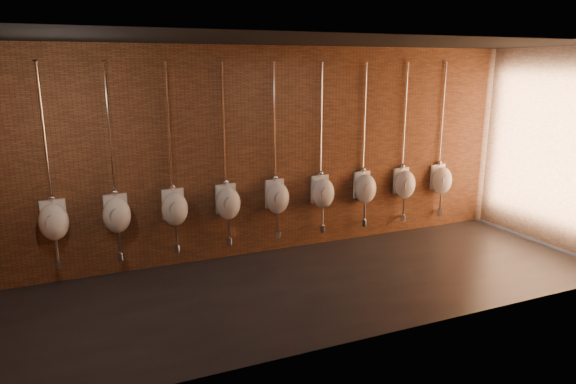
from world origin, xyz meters
name	(u,v)px	position (x,y,z in m)	size (l,w,h in m)	color
ground	(320,284)	(0.00, 0.00, 0.00)	(8.50, 8.50, 0.00)	black
room_shell	(322,138)	(0.00, 0.00, 2.01)	(8.54, 3.04, 3.22)	black
urinal_0	(54,221)	(-3.27, 1.37, 0.91)	(0.41, 0.37, 2.72)	white
urinal_1	(117,214)	(-2.47, 1.37, 0.91)	(0.41, 0.37, 2.72)	white
urinal_2	(175,208)	(-1.67, 1.37, 0.91)	(0.41, 0.37, 2.72)	white
urinal_3	(228,202)	(-0.87, 1.37, 0.91)	(0.41, 0.37, 2.72)	white
urinal_4	(277,197)	(-0.07, 1.37, 0.91)	(0.41, 0.37, 2.72)	white
urinal_5	(323,192)	(0.72, 1.37, 0.91)	(0.41, 0.37, 2.72)	white
urinal_6	(365,188)	(1.52, 1.37, 0.91)	(0.41, 0.37, 2.72)	white
urinal_7	(405,183)	(2.32, 1.37, 0.91)	(0.41, 0.37, 2.72)	white
urinal_8	(441,180)	(3.12, 1.37, 0.91)	(0.41, 0.37, 2.72)	white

